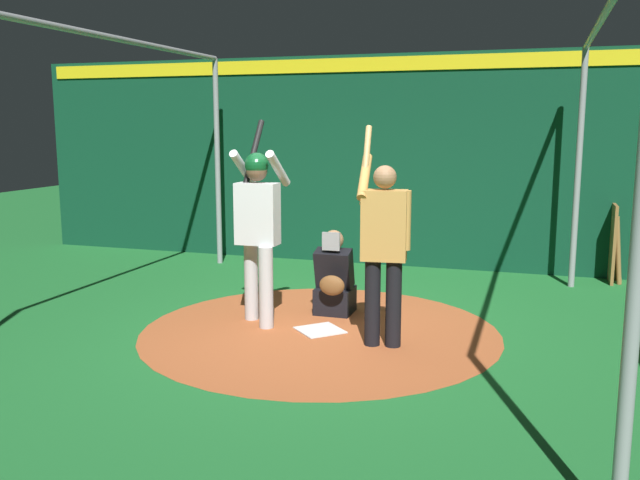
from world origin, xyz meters
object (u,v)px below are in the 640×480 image
Objects in this scene: catcher at (334,281)px; baseball_0 at (368,309)px; batter at (258,220)px; visitor at (383,243)px; bat_rack at (614,245)px; home_plate at (320,330)px.

baseball_0 is (-0.17, 0.35, -0.33)m from catcher.
batter is 1.46m from visitor.
visitor reaches higher than bat_rack.
visitor is 28.21× the size of baseball_0.
baseball_0 is at bearing -166.34° from visitor.
batter is at bearing -49.04° from bat_rack.
baseball_0 is at bearing 126.61° from batter.
visitor is (0.25, 0.70, 0.99)m from home_plate.
visitor is at bearing 70.51° from home_plate.
home_plate is at bearing -42.37° from bat_rack.
baseball_0 is at bearing -47.57° from bat_rack.
bat_rack is (-2.69, 3.11, 0.12)m from catcher.
bat_rack is at bearing 130.86° from catcher.
batter is at bearing -53.39° from baseball_0.
home_plate is 0.40× the size of bat_rack.
catcher is at bearing -64.38° from baseball_0.
visitor is (0.33, 1.41, -0.10)m from batter.
catcher is at bearing -175.93° from home_plate.
home_plate is 0.44× the size of catcher.
bat_rack is at bearing 132.43° from baseball_0.
home_plate is at bearing 4.07° from catcher.
catcher reaches higher than home_plate.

